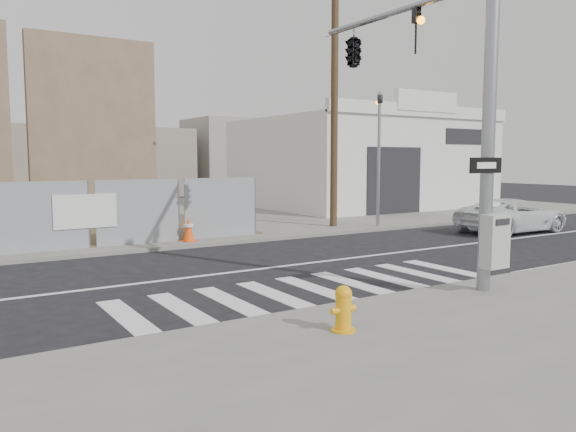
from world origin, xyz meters
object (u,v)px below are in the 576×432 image
fire_hydrant (343,309)px  traffic_cone_d (189,229)px  suv (512,215)px  signal_pole (392,72)px  auto_shop (360,163)px

fire_hydrant → traffic_cone_d: 10.28m
fire_hydrant → suv: bearing=38.3°
signal_pole → fire_hydrant: (-4.05, -3.40, -4.31)m
signal_pole → traffic_cone_d: bearing=109.5°
auto_shop → traffic_cone_d: auto_shop is taller
auto_shop → fire_hydrant: 24.19m
suv → traffic_cone_d: suv is taller
auto_shop → traffic_cone_d: size_ratio=15.16×
auto_shop → suv: auto_shop is taller
suv → fire_hydrant: bearing=117.7°
suv → auto_shop: bearing=-10.2°
signal_pole → suv: bearing=19.3°
signal_pole → auto_shop: (11.50, 15.01, -2.25)m
signal_pole → traffic_cone_d: (-2.39, 6.74, -4.27)m
signal_pole → fire_hydrant: size_ratio=9.85×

